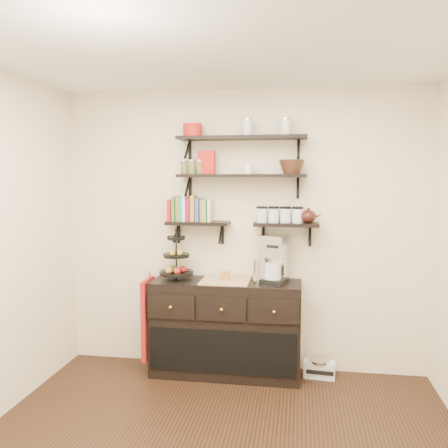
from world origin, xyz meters
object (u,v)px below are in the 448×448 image
(fruit_stand, at_px, (177,263))
(coffee_maker, at_px, (273,260))
(radio, at_px, (319,368))
(sideboard, at_px, (226,328))

(fruit_stand, bearing_deg, coffee_maker, 1.71)
(fruit_stand, distance_m, radio, 1.67)
(sideboard, xyz_separation_m, fruit_stand, (-0.47, 0.00, 0.61))
(coffee_maker, height_order, radio, coffee_maker)
(sideboard, distance_m, radio, 0.96)
(coffee_maker, distance_m, radio, 1.12)
(radio, bearing_deg, sideboard, -170.57)
(fruit_stand, relative_size, coffee_maker, 1.04)
(sideboard, xyz_separation_m, radio, (0.88, 0.06, -0.37))
(radio, bearing_deg, coffee_maker, -170.53)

